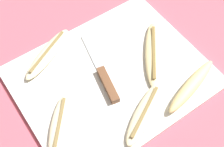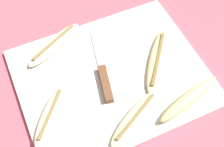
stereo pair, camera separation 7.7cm
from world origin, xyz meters
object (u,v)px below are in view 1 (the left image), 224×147
banana_cream_curved (145,113)px  banana_mellow_near (153,54)px  banana_golden_short (191,86)px  knife (105,78)px  banana_pale_long (48,54)px  banana_bright_far (60,125)px

banana_cream_curved → banana_mellow_near: bearing=44.5°
banana_cream_curved → banana_golden_short: 0.13m
knife → banana_cream_curved: size_ratio=1.27×
knife → banana_golden_short: (0.16, -0.14, 0.01)m
banana_pale_long → banana_mellow_near: 0.27m
banana_bright_far → banana_golden_short: (0.31, -0.10, 0.01)m
banana_pale_long → banana_cream_curved: 0.29m
knife → banana_pale_long: banana_pale_long is taller
banana_mellow_near → banana_cream_curved: bearing=-135.5°
banana_cream_curved → banana_bright_far: bearing=154.0°
banana_pale_long → banana_cream_curved: (0.10, -0.27, -0.00)m
banana_pale_long → banana_golden_short: (0.24, -0.28, 0.00)m
banana_bright_far → banana_cream_curved: 0.20m
banana_pale_long → banana_mellow_near: (0.22, -0.16, -0.00)m
banana_mellow_near → banana_golden_short: banana_golden_short is taller
knife → banana_golden_short: 0.21m
banana_golden_short → banana_pale_long: bearing=129.6°
banana_mellow_near → banana_cream_curved: 0.17m
banana_cream_curved → banana_golden_short: bearing=-4.2°
banana_pale_long → banana_bright_far: size_ratio=1.20×
banana_golden_short → knife: bearing=138.2°
knife → banana_mellow_near: (0.14, -0.01, 0.00)m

